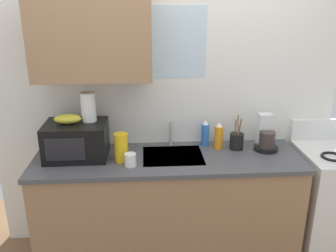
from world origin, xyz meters
TOP-DOWN VIEW (x-y plane):
  - kitchen_wall_assembly at (-0.10, 0.31)m, footprint 2.82×0.42m
  - counter_unit at (0.00, 0.00)m, footprint 2.05×0.63m
  - sink_faucet at (0.04, 0.24)m, footprint 0.03×0.03m
  - stove_range at (1.37, 0.00)m, footprint 0.60×0.60m
  - microwave at (-0.69, 0.05)m, footprint 0.46×0.35m
  - banana_bunch at (-0.74, 0.05)m, footprint 0.20×0.11m
  - paper_towel_roll at (-0.59, 0.10)m, footprint 0.11×0.11m
  - coffee_maker at (0.79, 0.11)m, footprint 0.19×0.21m
  - dish_soap_bottle_blue at (0.32, 0.21)m, footprint 0.06×0.06m
  - dish_soap_bottle_orange at (0.42, 0.14)m, footprint 0.07×0.07m
  - cereal_canister at (-0.35, -0.05)m, footprint 0.10×0.10m
  - mug_white at (-0.28, -0.14)m, footprint 0.08×0.08m
  - utensil_crock at (0.56, 0.12)m, footprint 0.11×0.11m

SIDE VIEW (x-z plane):
  - stove_range at x=1.37m, z-range -0.08..1.00m
  - counter_unit at x=0.00m, z-range 0.01..0.91m
  - mug_white at x=-0.28m, z-range 0.90..0.99m
  - utensil_crock at x=0.56m, z-range 0.82..1.12m
  - sink_faucet at x=0.04m, z-range 0.90..1.10m
  - dish_soap_bottle_blue at x=0.32m, z-range 0.89..1.11m
  - dish_soap_bottle_orange at x=0.42m, z-range 0.89..1.12m
  - coffee_maker at x=0.79m, z-range 0.86..1.14m
  - cereal_canister at x=-0.35m, z-range 0.90..1.12m
  - microwave at x=-0.69m, z-range 0.90..1.17m
  - banana_bunch at x=-0.74m, z-range 1.17..1.24m
  - paper_towel_roll at x=-0.59m, z-range 1.17..1.39m
  - kitchen_wall_assembly at x=-0.10m, z-range 0.11..2.61m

